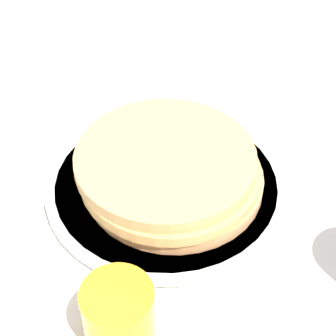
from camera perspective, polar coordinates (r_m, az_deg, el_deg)
name	(u,v)px	position (r m, az deg, el deg)	size (l,w,h in m)	color
ground_plane	(168,185)	(0.62, 0.00, -1.75)	(4.00, 4.00, 0.00)	silver
plate	(168,185)	(0.61, 0.00, -1.75)	(0.26, 0.26, 0.01)	silver
pancake_stack	(169,170)	(0.59, 0.09, -0.22)	(0.19, 0.20, 0.04)	tan
juice_glass	(119,318)	(0.48, -4.98, -14.97)	(0.06, 0.06, 0.07)	orange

